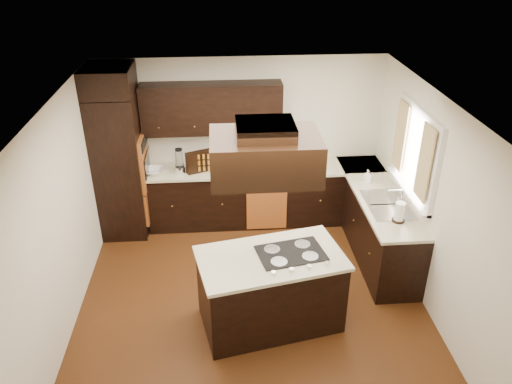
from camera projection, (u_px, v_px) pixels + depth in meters
floor at (252, 296)px, 6.29m from camera, size 4.20×4.20×0.02m
ceiling at (251, 103)px, 5.09m from camera, size 4.20×4.20×0.02m
wall_back at (242, 139)px, 7.54m from camera, size 4.20×0.02×2.50m
wall_front at (270, 347)px, 3.84m from camera, size 4.20×0.02×2.50m
wall_left at (63, 217)px, 5.55m from camera, size 0.02×4.20×2.50m
wall_right at (431, 203)px, 5.83m from camera, size 0.02×4.20×2.50m
oven_column at (120, 166)px, 7.16m from camera, size 0.65×0.75×2.12m
wall_oven_face at (144, 161)px, 7.16m from camera, size 0.05×0.62×0.78m
base_cabinets_back at (246, 196)px, 7.66m from camera, size 2.93×0.60×0.88m
base_cabinets_right at (375, 222)px, 6.99m from camera, size 0.60×2.40×0.88m
countertop_back at (246, 169)px, 7.43m from camera, size 2.93×0.63×0.04m
countertop_right at (378, 193)px, 6.77m from camera, size 0.63×2.40×0.04m
upper_cabinets at (212, 108)px, 7.09m from camera, size 2.00×0.34×0.72m
dishwasher_front at (267, 207)px, 7.44m from camera, size 0.60×0.05×0.72m
window_frame at (416, 152)px, 6.12m from camera, size 0.06×1.32×1.12m
window_pane at (418, 152)px, 6.13m from camera, size 0.00×1.20×1.00m
curtain_left at (425, 163)px, 5.73m from camera, size 0.02×0.34×0.90m
curtain_right at (400, 136)px, 6.47m from camera, size 0.02×0.34×0.90m
sink_rim at (387, 204)px, 6.45m from camera, size 0.52×0.84×0.01m
island at (270, 291)px, 5.67m from camera, size 1.67×1.13×0.88m
island_top at (271, 258)px, 5.45m from camera, size 1.74×1.20×0.04m
cooktop at (291, 253)px, 5.50m from camera, size 0.81×0.62×0.01m
range_hood at (265, 156)px, 4.78m from camera, size 1.05×0.72×0.42m
hood_duct at (265, 129)px, 4.65m from camera, size 0.55×0.50×0.13m
blender_base at (180, 170)px, 7.25m from camera, size 0.15×0.15×0.10m
blender_pitcher at (179, 159)px, 7.17m from camera, size 0.13×0.13×0.26m
spice_rack at (199, 162)px, 7.24m from camera, size 0.39×0.24×0.32m
mixing_bowl at (153, 171)px, 7.24m from camera, size 0.30×0.30×0.07m
soap_bottle at (367, 176)px, 6.98m from camera, size 0.09×0.10×0.18m
paper_towel at (399, 212)px, 6.04m from camera, size 0.15×0.15×0.26m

